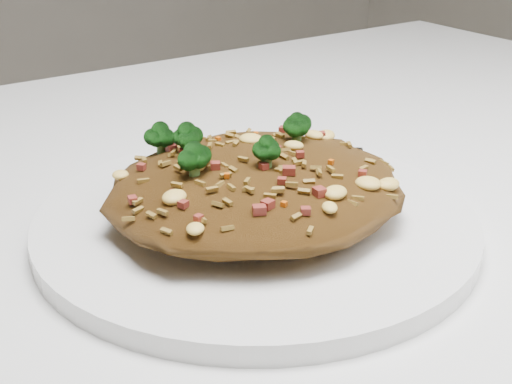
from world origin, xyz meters
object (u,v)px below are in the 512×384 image
dining_table (255,284)px  plate (256,221)px  fried_rice (255,177)px  fork (274,149)px

dining_table → plate: 0.12m
fried_rice → fork: bearing=47.9°
plate → fried_rice: size_ratio=1.47×
dining_table → plate: (-0.04, -0.06, 0.10)m
plate → fork: fork is taller
plate → fork: bearing=48.2°
dining_table → fried_rice: (-0.04, -0.06, 0.13)m
fried_rice → dining_table: bearing=55.8°
plate → fork: 0.12m
dining_table → plate: bearing=-123.7°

